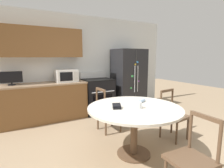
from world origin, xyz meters
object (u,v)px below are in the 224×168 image
oven_range (98,95)px  countertop_tv (11,78)px  candle_glass (139,106)px  dining_chair_near (192,159)px  dining_chair_right (173,115)px  wallet (117,107)px  refrigerator (128,79)px  dining_chair_far (108,110)px  microwave (66,76)px

oven_range → countertop_tv: countertop_tv is taller
candle_glass → dining_chair_near: bearing=-88.0°
dining_chair_right → countertop_tv: bearing=-46.7°
wallet → dining_chair_near: bearing=-72.9°
refrigerator → dining_chair_far: size_ratio=1.91×
countertop_tv → oven_range: bearing=-2.1°
microwave → refrigerator: bearing=-2.2°
candle_glass → dining_chair_right: bearing=11.5°
refrigerator → microwave: bearing=177.8°
countertop_tv → candle_glass: (1.63, -2.36, -0.26)m
countertop_tv → microwave: bearing=-2.3°
microwave → wallet: (0.16, -2.17, -0.25)m
candle_glass → wallet: candle_glass is taller
dining_chair_far → candle_glass: dining_chair_far is taller
dining_chair_right → wallet: dining_chair_right is taller
dining_chair_far → dining_chair_right: same height
refrigerator → dining_chair_right: refrigerator is taller
countertop_tv → dining_chair_far: (1.67, -1.30, -0.63)m
dining_chair_far → wallet: 1.04m
candle_glass → wallet: bearing=153.3°
oven_range → candle_glass: (-0.37, -2.28, 0.34)m
oven_range → dining_chair_near: bearing=-96.2°
refrigerator → oven_range: (-0.98, 0.04, -0.39)m
microwave → candle_glass: 2.37m
microwave → dining_chair_far: microwave is taller
microwave → wallet: 2.19m
oven_range → microwave: microwave is taller
oven_range → wallet: 2.26m
refrigerator → candle_glass: refrigerator is taller
dining_chair_near → wallet: bearing=19.6°
refrigerator → microwave: 1.81m
dining_chair_near → candle_glass: bearing=4.4°
refrigerator → candle_glass: size_ratio=19.11×
microwave → dining_chair_right: size_ratio=0.57×
countertop_tv → candle_glass: 2.88m
dining_chair_near → candle_glass: 0.97m
dining_chair_far → candle_glass: (-0.04, -1.06, 0.37)m
countertop_tv → dining_chair_near: bearing=-63.0°
candle_glass → oven_range: bearing=80.7°
wallet → dining_chair_right: bearing=2.3°
countertop_tv → wallet: (1.34, -2.21, -0.27)m
dining_chair_near → wallet: 1.14m
microwave → dining_chair_far: bearing=-68.6°
oven_range → countertop_tv: size_ratio=2.47×
countertop_tv → dining_chair_near: 3.70m
dining_chair_right → dining_chair_near: bearing=42.7°
refrigerator → countertop_tv: (-2.98, 0.12, 0.20)m
dining_chair_near → oven_range: bearing=-3.7°
oven_range → dining_chair_right: 2.17m
refrigerator → oven_range: bearing=177.6°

